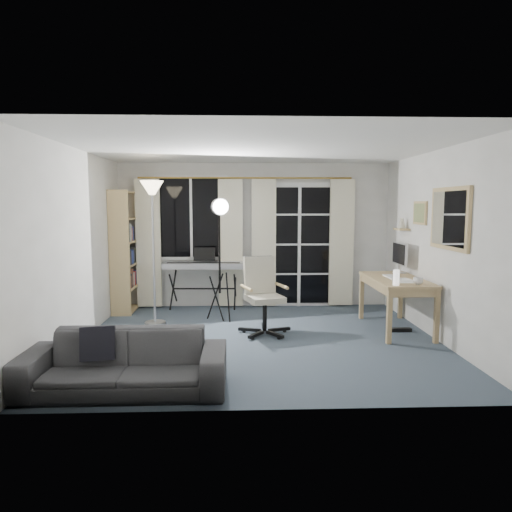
% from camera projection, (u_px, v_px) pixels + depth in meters
% --- Properties ---
extents(floor, '(4.50, 4.00, 0.02)m').
position_uv_depth(floor, '(260.00, 341.00, 5.81)').
color(floor, '#384451').
rests_on(floor, ground).
extents(window, '(1.20, 0.08, 1.40)m').
position_uv_depth(window, '(191.00, 218.00, 7.56)').
color(window, white).
rests_on(window, floor).
extents(french_door, '(1.32, 0.09, 2.11)m').
position_uv_depth(french_door, '(299.00, 246.00, 7.68)').
color(french_door, white).
rests_on(french_door, floor).
extents(curtains, '(3.60, 0.07, 2.13)m').
position_uv_depth(curtains, '(246.00, 242.00, 7.55)').
color(curtains, gold).
rests_on(curtains, floor).
extents(bookshelf, '(0.31, 0.90, 1.94)m').
position_uv_depth(bookshelf, '(124.00, 254.00, 7.36)').
color(bookshelf, tan).
rests_on(bookshelf, floor).
extents(torchiere_lamp, '(0.35, 0.35, 2.04)m').
position_uv_depth(torchiere_lamp, '(152.00, 210.00, 6.39)').
color(torchiere_lamp, '#B2B2B7').
rests_on(torchiere_lamp, floor).
extents(keyboard_piano, '(1.32, 0.67, 0.95)m').
position_uv_depth(keyboard_piano, '(204.00, 266.00, 7.38)').
color(keyboard_piano, black).
rests_on(keyboard_piano, floor).
extents(studio_light, '(0.38, 0.39, 1.84)m').
position_uv_depth(studio_light, '(220.00, 221.00, 6.56)').
color(studio_light, black).
rests_on(studio_light, floor).
extents(office_chair, '(0.71, 0.67, 1.02)m').
position_uv_depth(office_chair, '(262.00, 288.00, 6.11)').
color(office_chair, black).
rests_on(office_chair, floor).
extents(desk, '(0.67, 1.34, 0.72)m').
position_uv_depth(desk, '(396.00, 285.00, 6.21)').
color(desk, '#A48454').
rests_on(desk, floor).
extents(monitor, '(0.17, 0.52, 0.45)m').
position_uv_depth(monitor, '(400.00, 255.00, 6.63)').
color(monitor, silver).
rests_on(monitor, desk).
extents(desk_clutter, '(0.42, 0.81, 0.91)m').
position_uv_depth(desk_clutter, '(397.00, 293.00, 6.00)').
color(desk_clutter, white).
rests_on(desk_clutter, desk).
extents(mug, '(0.12, 0.09, 0.12)m').
position_uv_depth(mug, '(418.00, 280.00, 5.70)').
color(mug, silver).
rests_on(mug, desk).
extents(wall_mirror, '(0.04, 0.94, 0.74)m').
position_uv_depth(wall_mirror, '(450.00, 219.00, 5.37)').
color(wall_mirror, tan).
rests_on(wall_mirror, floor).
extents(framed_print, '(0.03, 0.42, 0.32)m').
position_uv_depth(framed_print, '(420.00, 213.00, 6.26)').
color(framed_print, tan).
rests_on(framed_print, floor).
extents(wall_shelf, '(0.16, 0.30, 0.18)m').
position_uv_depth(wall_shelf, '(402.00, 225.00, 6.78)').
color(wall_shelf, tan).
rests_on(wall_shelf, floor).
extents(sofa, '(1.85, 0.55, 0.72)m').
position_uv_depth(sofa, '(124.00, 353.00, 4.18)').
color(sofa, '#2B2B2E').
rests_on(sofa, floor).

